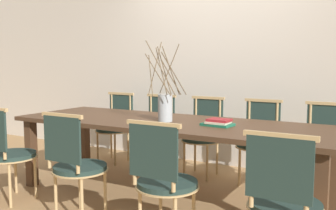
{
  "coord_description": "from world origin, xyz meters",
  "views": [
    {
      "loc": [
        1.71,
        -2.99,
        1.26
      ],
      "look_at": [
        0.0,
        0.0,
        0.88
      ],
      "focal_mm": 40.0,
      "sensor_mm": 36.0,
      "label": 1
    }
  ],
  "objects": [
    {
      "name": "dining_table",
      "position": [
        0.0,
        0.0,
        0.66
      ],
      "size": [
        3.02,
        1.02,
        0.73
      ],
      "color": "#4C3321",
      "rests_on": "ground_plane"
    },
    {
      "name": "vase_centerpiece",
      "position": [
        -0.01,
        -0.04,
        0.88
      ],
      "size": [
        0.38,
        0.31,
        0.74
      ],
      "color": "#B2BCC1",
      "rests_on": "dining_table"
    },
    {
      "name": "chair_near_left",
      "position": [
        -0.38,
        -0.83,
        0.48
      ],
      "size": [
        0.45,
        0.45,
        0.89
      ],
      "color": "#233833",
      "rests_on": "ground_plane"
    },
    {
      "name": "chair_far_right",
      "position": [
        0.63,
        0.83,
        0.48
      ],
      "size": [
        0.45,
        0.45,
        0.89
      ],
      "rotation": [
        0.0,
        0.0,
        3.14
      ],
      "color": "#233833",
      "rests_on": "ground_plane"
    },
    {
      "name": "chair_near_center",
      "position": [
        0.44,
        -0.83,
        0.48
      ],
      "size": [
        0.45,
        0.45,
        0.89
      ],
      "color": "#233833",
      "rests_on": "ground_plane"
    },
    {
      "name": "chair_far_center",
      "position": [
        -0.02,
        0.83,
        0.48
      ],
      "size": [
        0.45,
        0.45,
        0.89
      ],
      "rotation": [
        0.0,
        0.0,
        3.14
      ],
      "color": "#233833",
      "rests_on": "ground_plane"
    },
    {
      "name": "chair_near_right",
      "position": [
        1.25,
        -0.83,
        0.48
      ],
      "size": [
        0.45,
        0.45,
        0.89
      ],
      "color": "#233833",
      "rests_on": "ground_plane"
    },
    {
      "name": "wall_rear",
      "position": [
        0.0,
        1.37,
        1.6
      ],
      "size": [
        12.0,
        0.06,
        3.2
      ],
      "color": "beige",
      "rests_on": "ground_plane"
    },
    {
      "name": "chair_far_rightend",
      "position": [
        1.26,
        0.83,
        0.48
      ],
      "size": [
        0.45,
        0.45,
        0.89
      ],
      "rotation": [
        0.0,
        0.0,
        3.14
      ],
      "color": "#233833",
      "rests_on": "ground_plane"
    },
    {
      "name": "chair_near_leftend",
      "position": [
        -1.22,
        -0.83,
        0.48
      ],
      "size": [
        0.45,
        0.45,
        0.89
      ],
      "color": "#233833",
      "rests_on": "ground_plane"
    },
    {
      "name": "ground_plane",
      "position": [
        0.0,
        0.0,
        0.0
      ],
      "size": [
        16.0,
        16.0,
        0.0
      ],
      "primitive_type": "plane",
      "color": "#A87F51"
    },
    {
      "name": "chair_far_left",
      "position": [
        -0.64,
        0.83,
        0.48
      ],
      "size": [
        0.45,
        0.45,
        0.89
      ],
      "rotation": [
        0.0,
        0.0,
        3.14
      ],
      "color": "#233833",
      "rests_on": "ground_plane"
    },
    {
      "name": "book_stack",
      "position": [
        0.51,
        -0.02,
        0.76
      ],
      "size": [
        0.27,
        0.2,
        0.06
      ],
      "color": "#1E6B4C",
      "rests_on": "dining_table"
    },
    {
      "name": "chair_far_leftend",
      "position": [
        -1.27,
        0.83,
        0.48
      ],
      "size": [
        0.45,
        0.45,
        0.89
      ],
      "rotation": [
        0.0,
        0.0,
        3.14
      ],
      "color": "#233833",
      "rests_on": "ground_plane"
    }
  ]
}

